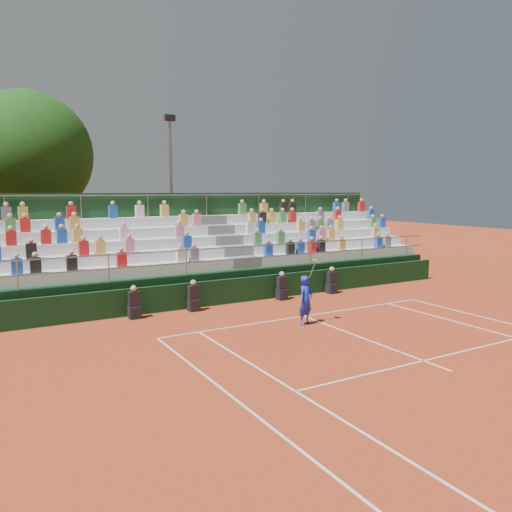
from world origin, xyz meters
TOP-DOWN VIEW (x-y plane):
  - ground at (0.00, 0.00)m, footprint 90.00×90.00m
  - courtside_wall at (0.00, 3.20)m, footprint 20.00×0.15m
  - line_officials at (-1.08, 2.75)m, footprint 9.21×0.40m
  - grandstand at (-0.00, 6.44)m, footprint 20.00×5.20m
  - tennis_player at (-0.59, -0.93)m, footprint 0.88×0.56m
  - tree_east at (-7.40, 14.95)m, footprint 6.70×6.70m
  - floodlight_mast at (-0.02, 13.35)m, footprint 0.60×0.25m

SIDE VIEW (x-z plane):
  - ground at x=0.00m, z-range 0.00..0.00m
  - line_officials at x=-1.08m, z-range -0.12..1.07m
  - courtside_wall at x=0.00m, z-range 0.00..1.00m
  - tennis_player at x=-0.59m, z-range -0.27..1.95m
  - grandstand at x=0.00m, z-range -1.12..3.28m
  - floodlight_mast at x=-0.02m, z-range 0.68..9.48m
  - tree_east at x=-7.40m, z-range 1.51..11.26m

